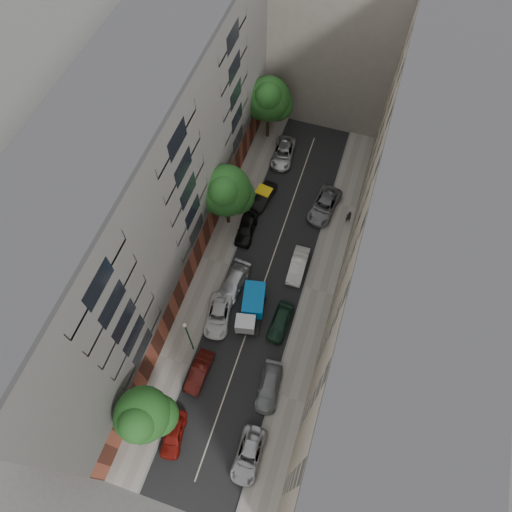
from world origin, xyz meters
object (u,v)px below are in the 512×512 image
at_px(tree_far, 269,101).
at_px(pedestrian, 349,216).
at_px(car_right_0, 249,455).
at_px(car_right_4, 324,206).
at_px(tree_near, 144,417).
at_px(lamp_post, 188,335).
at_px(tarp_truck, 251,307).
at_px(tree_mid, 226,193).
at_px(car_left_0, 173,434).
at_px(car_left_6, 283,153).
at_px(car_left_1, 199,372).
at_px(car_left_2, 218,316).
at_px(car_right_1, 269,387).
at_px(car_left_5, 264,196).
at_px(car_left_4, 246,228).
at_px(car_left_3, 233,284).
at_px(car_right_3, 298,266).
at_px(car_right_2, 280,322).

xyz_separation_m(tree_far, pedestrian, (11.85, -9.15, -4.70)).
xyz_separation_m(car_right_0, car_right_4, (-0.03, 26.39, 0.10)).
distance_m(tree_near, lamp_post, 7.74).
relative_size(tarp_truck, tree_mid, 0.64).
xyz_separation_m(car_left_0, car_right_4, (6.51, 26.80, 0.07)).
distance_m(car_left_6, car_right_4, 8.69).
xyz_separation_m(car_left_6, car_right_0, (6.40, -32.30, -0.06)).
xyz_separation_m(car_left_1, lamp_post, (-1.40, 1.97, 3.40)).
bearing_deg(car_left_6, car_left_2, -95.06).
bearing_deg(tree_mid, car_left_6, 74.67).
xyz_separation_m(tarp_truck, car_right_4, (3.77, 14.03, -0.49)).
relative_size(car_right_1, car_right_4, 0.85).
xyz_separation_m(car_left_2, car_right_0, (6.64, -10.79, -0.01)).
height_order(car_left_1, car_left_5, car_left_5).
bearing_deg(car_left_2, car_left_5, 80.89).
distance_m(tarp_truck, tree_far, 23.44).
bearing_deg(car_left_4, car_right_4, 33.36).
height_order(car_left_4, car_right_0, car_left_4).
bearing_deg(car_right_0, car_left_3, 112.55).
xyz_separation_m(tree_near, tree_mid, (-1.26, 21.85, -0.40)).
bearing_deg(lamp_post, car_left_1, -54.57).
distance_m(car_left_4, pedestrian, 11.03).
xyz_separation_m(car_left_4, car_left_5, (0.50, 4.62, -0.06)).
bearing_deg(car_left_1, tree_near, -104.89).
bearing_deg(car_left_5, car_left_4, -87.06).
bearing_deg(car_left_6, car_left_1, -94.42).
bearing_deg(tree_far, car_left_4, -82.36).
distance_m(car_right_0, tree_far, 36.28).
bearing_deg(car_left_5, tree_mid, -113.88).
xyz_separation_m(car_right_3, tree_far, (-8.25, 16.41, 4.99)).
relative_size(car_left_2, car_right_1, 1.04).
bearing_deg(car_right_0, car_left_1, 139.48).
xyz_separation_m(car_right_1, car_right_3, (-0.80, 12.56, 0.05)).
relative_size(car_left_1, car_left_4, 0.94).
bearing_deg(car_left_3, car_left_5, 98.15).
distance_m(car_left_1, car_right_2, 8.81).
xyz_separation_m(tarp_truck, car_right_3, (3.01, 5.99, -0.52)).
height_order(tarp_truck, car_left_3, tarp_truck).
distance_m(car_left_1, pedestrian, 22.40).
height_order(car_right_4, pedestrian, pedestrian).
relative_size(tarp_truck, car_left_5, 1.25).
distance_m(car_left_2, tree_near, 12.39).
bearing_deg(tarp_truck, car_right_1, -71.29).
relative_size(tree_far, lamp_post, 1.31).
relative_size(car_right_4, tree_mid, 0.67).
bearing_deg(car_left_3, car_right_3, 41.86).
bearing_deg(car_right_3, tree_near, -112.45).
xyz_separation_m(car_left_4, lamp_post, (-0.60, -13.81, 3.33)).
bearing_deg(car_left_6, car_right_0, -83.21).
xyz_separation_m(car_left_5, car_right_4, (6.67, 0.80, 0.07)).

